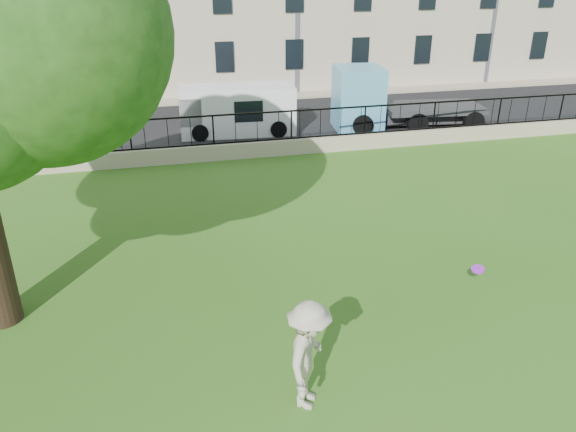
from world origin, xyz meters
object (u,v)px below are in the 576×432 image
object	(u,v)px
frisbee	(478,269)
white_van	(237,110)
man	(309,356)
blue_truck	(407,97)

from	to	relation	value
frisbee	white_van	xyz separation A→B (m)	(-2.56, 15.05, -0.12)
man	blue_truck	size ratio (longest dim) A/B	0.31
man	frisbee	bearing A→B (deg)	-38.95
man	frisbee	world-z (taller)	man
blue_truck	man	bearing A→B (deg)	-112.53
man	frisbee	size ratio (longest dim) A/B	7.34
frisbee	man	bearing A→B (deg)	-157.89
man	blue_truck	bearing A→B (deg)	-0.73
blue_truck	white_van	bearing A→B (deg)	-179.08
man	white_van	xyz separation A→B (m)	(1.49, 16.69, 0.03)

